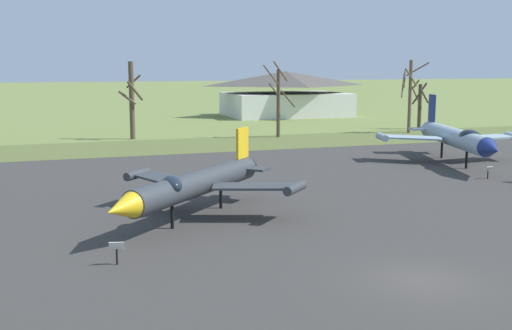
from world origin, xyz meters
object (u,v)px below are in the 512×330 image
at_px(jet_fighter_front_right, 456,137).
at_px(info_placard_rear_left, 117,250).
at_px(jet_fighter_rear_left, 194,184).
at_px(info_placard_front_right, 488,171).
at_px(visitor_building, 286,94).

height_order(jet_fighter_front_right, info_placard_rear_left, jet_fighter_front_right).
bearing_deg(jet_fighter_rear_left, jet_fighter_front_right, 24.98).
bearing_deg(jet_fighter_rear_left, info_placard_rear_left, -126.65).
bearing_deg(info_placard_rear_left, info_placard_front_right, 22.46).
bearing_deg(info_placard_front_right, info_placard_rear_left, -157.54).
xyz_separation_m(jet_fighter_front_right, info_placard_rear_left, (-29.57, -18.02, -1.57)).
xyz_separation_m(jet_fighter_rear_left, info_placard_rear_left, (-4.84, -6.50, -1.27)).
xyz_separation_m(jet_fighter_front_right, visitor_building, (5.79, 51.70, 1.29)).
distance_m(jet_fighter_front_right, jet_fighter_rear_left, 27.28).
bearing_deg(jet_fighter_front_right, info_placard_front_right, -108.14).
distance_m(info_placard_front_right, visitor_building, 59.03).
bearing_deg(info_placard_rear_left, jet_fighter_rear_left, 53.35).
height_order(info_placard_front_right, jet_fighter_rear_left, jet_fighter_rear_left).
height_order(info_placard_front_right, info_placard_rear_left, info_placard_rear_left).
bearing_deg(info_placard_front_right, visitor_building, 82.21).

